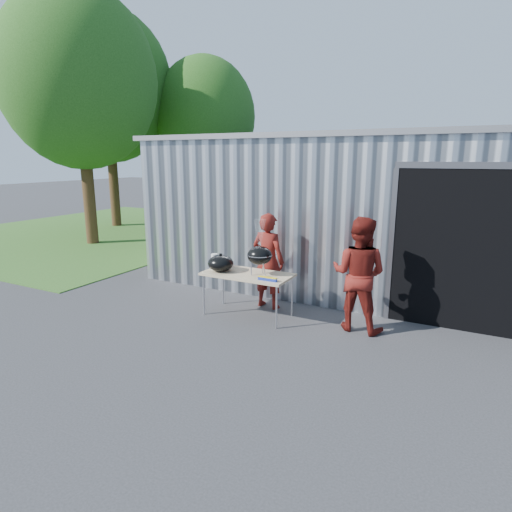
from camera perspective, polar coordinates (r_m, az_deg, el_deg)
The scene contains 14 objects.
ground at distance 6.85m, azimuth -3.37°, elevation -9.87°, with size 80.00×80.00×0.00m, color #2E2E30.
building at distance 10.32m, azimuth 14.35°, elevation 6.36°, with size 8.20×6.20×3.10m.
grass_patch at distance 16.96m, azimuth -19.26°, elevation 3.28°, with size 10.00×12.00×0.02m, color #2D591E.
tree_left at distance 14.47m, azimuth -22.55°, elevation 20.91°, with size 4.53×4.53×7.50m.
tree_mid at distance 17.99m, azimuth -19.29°, elevation 20.53°, with size 4.85×4.85×8.03m.
tree_far at distance 17.47m, azimuth -6.84°, elevation 17.94°, with size 3.89×3.89×6.44m.
folding_table at distance 7.24m, azimuth -1.13°, elevation -2.62°, with size 1.50×0.75×0.75m.
kettle_grill at distance 7.03m, azimuth 0.48°, elevation 0.79°, with size 0.42×0.42×0.93m.
grill_lid at distance 7.35m, azimuth -4.73°, elevation -0.96°, with size 0.44×0.44×0.32m.
paper_towels at distance 7.47m, azimuth -5.53°, elevation -0.77°, with size 0.12×0.12×0.28m, color white.
white_tub at distance 7.69m, azimuth -3.88°, elevation -1.04°, with size 0.20×0.15×0.10m, color white.
foil_box at distance 6.79m, azimuth 1.53°, elevation -3.07°, with size 0.32×0.06×0.06m.
person_cook at distance 7.63m, azimuth 1.62°, elevation -0.66°, with size 0.63×0.41×1.72m, color maroon.
person_bystander at distance 6.81m, azimuth 13.54°, elevation -2.37°, with size 0.87×0.68×1.80m, color maroon.
Camera 1 is at (3.28, -5.40, 2.66)m, focal length 30.00 mm.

